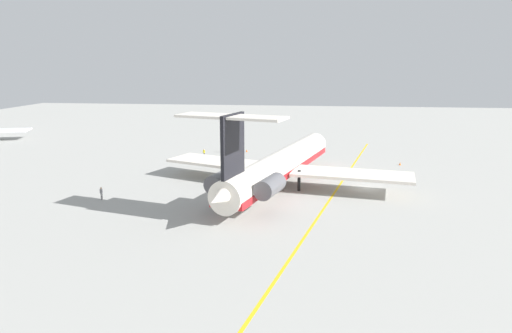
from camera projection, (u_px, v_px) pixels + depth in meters
ground at (366, 188)px, 72.02m from camera, size 281.00×281.00×0.00m
main_jetliner at (278, 166)px, 71.28m from camera, size 45.44×40.71×13.47m
ground_crew_near_nose at (237, 147)px, 101.10m from camera, size 0.29×0.46×1.83m
ground_crew_near_tail at (224, 148)px, 100.54m from camera, size 0.28×0.44×1.75m
ground_crew_portside at (204, 152)px, 95.82m from camera, size 0.27×0.42×1.71m
ground_crew_starboard at (101, 192)px, 66.09m from camera, size 0.36×0.34×1.83m
safety_cone_nose at (247, 151)px, 101.49m from camera, size 0.40×0.40×0.55m
safety_cone_wingtip at (400, 164)px, 88.34m from camera, size 0.40×0.40×0.55m
taxiway_centreline at (338, 188)px, 72.20m from camera, size 83.25×19.01×0.01m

